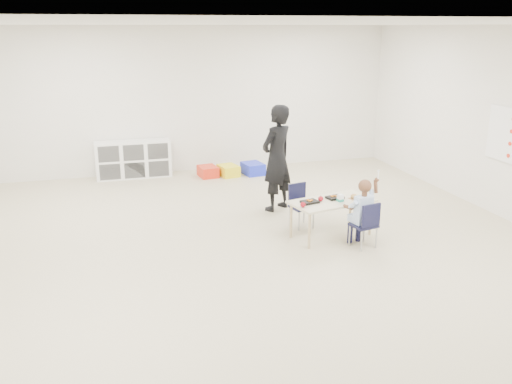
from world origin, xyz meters
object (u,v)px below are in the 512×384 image
object	(u,v)px
adult	(277,158)
child	(364,211)
table	(331,218)
chair_near	(364,224)
cubby_shelf	(133,159)

from	to	relation	value
adult	child	bearing A→B (deg)	76.69
table	child	bearing A→B (deg)	-73.39
chair_near	cubby_shelf	size ratio (longest dim) A/B	0.44
table	adult	distance (m)	1.47
child	cubby_shelf	xyz separation A→B (m)	(-2.65, 4.33, -0.14)
table	chair_near	bearing A→B (deg)	-73.39
chair_near	cubby_shelf	world-z (taller)	cubby_shelf
table	chair_near	world-z (taller)	chair_near
table	child	xyz separation A→B (m)	(0.26, -0.46, 0.23)
chair_near	child	xyz separation A→B (m)	(0.00, 0.00, 0.18)
table	cubby_shelf	xyz separation A→B (m)	(-2.39, 3.88, 0.09)
adult	cubby_shelf	bearing A→B (deg)	-84.27
cubby_shelf	adult	world-z (taller)	adult
cubby_shelf	chair_near	bearing A→B (deg)	-58.57
cubby_shelf	child	bearing A→B (deg)	-58.57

